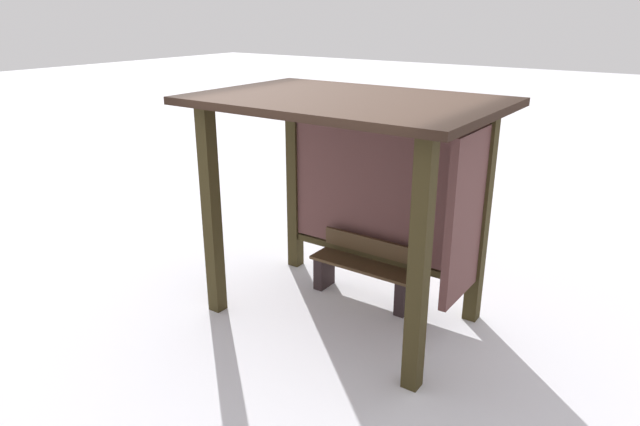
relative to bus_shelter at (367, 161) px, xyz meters
The scene contains 3 objects.
ground_plane 1.75m from the bus_shelter, 116.85° to the right, with size 60.00×60.00×0.00m, color white.
bus_shelter is the anchor object (origin of this frame).
bench_left_inside 1.41m from the bus_shelter, 118.22° to the left, with size 1.29×0.34×0.72m.
Camera 1 is at (2.98, -4.68, 3.20)m, focal length 31.55 mm.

